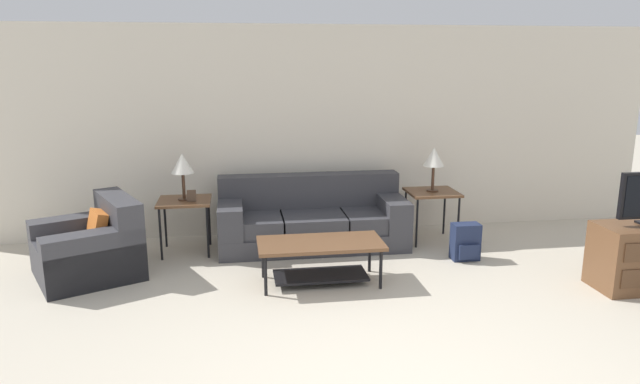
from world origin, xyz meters
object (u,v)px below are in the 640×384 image
(backpack, at_px, (466,242))
(side_table_right, at_px, (432,196))
(coffee_table, at_px, (320,252))
(table_lamp_right, at_px, (434,158))
(armchair, at_px, (91,249))
(couch, at_px, (312,221))
(side_table_left, at_px, (185,205))
(table_lamp_left, at_px, (182,165))

(backpack, bearing_deg, side_table_right, 101.87)
(side_table_right, bearing_deg, backpack, -78.13)
(coffee_table, relative_size, table_lamp_right, 2.32)
(side_table_right, bearing_deg, armchair, -171.26)
(coffee_table, xyz_separation_m, side_table_right, (1.55, 1.16, 0.24))
(side_table_right, bearing_deg, table_lamp_right, 80.54)
(couch, xyz_separation_m, coffee_table, (-0.08, -1.20, 0.02))
(side_table_left, bearing_deg, table_lamp_right, 0.00)
(table_lamp_left, relative_size, table_lamp_right, 1.00)
(table_lamp_left, bearing_deg, coffee_table, -39.68)
(coffee_table, bearing_deg, side_table_right, 36.74)
(armchair, relative_size, table_lamp_left, 2.41)
(coffee_table, relative_size, backpack, 3.00)
(table_lamp_right, bearing_deg, side_table_right, -99.46)
(side_table_left, distance_m, table_lamp_left, 0.47)
(couch, height_order, backpack, couch)
(armchair, height_order, coffee_table, armchair)
(side_table_left, xyz_separation_m, backpack, (3.09, -0.72, -0.36))
(armchair, bearing_deg, side_table_left, 33.12)
(side_table_right, height_order, table_lamp_right, table_lamp_right)
(side_table_left, bearing_deg, side_table_right, 0.00)
(table_lamp_left, relative_size, backpack, 1.29)
(side_table_right, xyz_separation_m, table_lamp_right, (0.00, 0.00, 0.47))
(armchair, bearing_deg, table_lamp_right, 8.74)
(coffee_table, bearing_deg, table_lamp_right, 36.74)
(couch, height_order, table_lamp_left, table_lamp_left)
(side_table_left, distance_m, table_lamp_right, 2.98)
(couch, xyz_separation_m, side_table_left, (-1.47, -0.04, 0.27))
(armchair, relative_size, backpack, 3.10)
(armchair, distance_m, table_lamp_left, 1.31)
(side_table_left, relative_size, table_lamp_right, 1.17)
(couch, bearing_deg, backpack, -25.11)
(coffee_table, bearing_deg, couch, 86.29)
(coffee_table, height_order, side_table_left, side_table_left)
(side_table_right, distance_m, table_lamp_left, 2.98)
(couch, distance_m, coffee_table, 1.20)
(coffee_table, height_order, backpack, coffee_table)
(backpack, bearing_deg, coffee_table, -165.62)
(couch, height_order, table_lamp_right, table_lamp_right)
(coffee_table, height_order, table_lamp_left, table_lamp_left)
(armchair, distance_m, coffee_table, 2.37)
(couch, height_order, coffee_table, couch)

